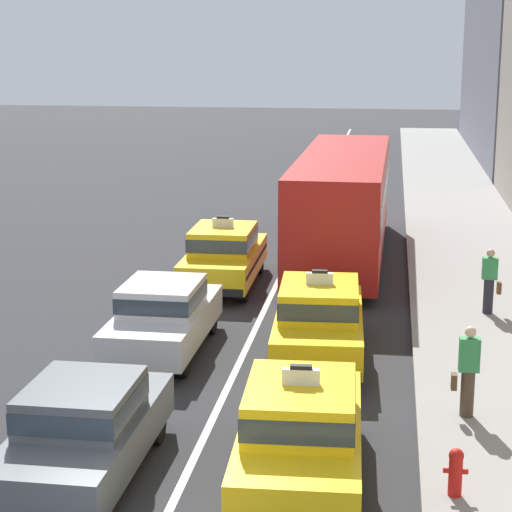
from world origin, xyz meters
name	(u,v)px	position (x,y,z in m)	size (l,w,h in m)	color
lane_stripe_left_right	(294,248)	(0.00, 20.00, 0.00)	(0.14, 80.00, 0.01)	silver
sidewalk_curb	(486,293)	(5.60, 15.00, 0.07)	(4.00, 90.00, 0.15)	gray
sedan_left_nearest	(84,427)	(-1.50, 3.28, 0.85)	(1.79, 4.31, 1.58)	black
sedan_left_second	(163,315)	(-1.72, 9.29, 0.85)	(1.80, 4.32, 1.58)	black
taxi_left_third	(224,255)	(-1.40, 14.97, 0.88)	(1.85, 4.57, 1.96)	black
taxi_right_nearest	(301,431)	(1.79, 3.55, 0.88)	(1.98, 4.62, 1.96)	black
taxi_right_second	(319,319)	(1.62, 9.36, 0.88)	(2.02, 4.64, 1.96)	black
bus_right_third	(343,200)	(1.60, 18.71, 1.82)	(2.64, 11.23, 3.22)	black
pedestrian_near_crosswalk	(490,281)	(5.44, 12.82, 0.94)	(0.47, 0.24, 1.58)	#23232D
pedestrian_mid_block	(468,371)	(4.45, 6.28, 0.97)	(0.47, 0.24, 1.65)	#473828
fire_hydrant	(456,470)	(4.08, 3.24, 0.55)	(0.36, 0.22, 0.73)	red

